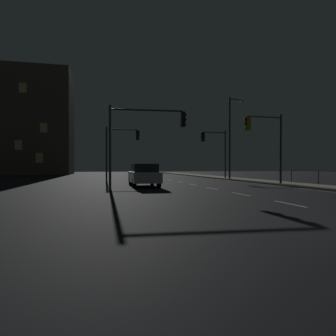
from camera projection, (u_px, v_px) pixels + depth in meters
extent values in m
plane|color=black|center=(191.00, 184.00, 23.39)|extent=(112.00, 112.00, 0.00)
cube|color=#9E937F|center=(272.00, 182.00, 24.90)|extent=(2.55, 77.00, 0.14)
cube|color=silver|center=(290.00, 204.00, 11.19)|extent=(0.14, 2.00, 0.01)
cube|color=silver|center=(241.00, 194.00, 15.09)|extent=(0.14, 2.00, 0.01)
cube|color=silver|center=(212.00, 188.00, 18.99)|extent=(0.14, 2.00, 0.01)
cube|color=silver|center=(193.00, 185.00, 22.90)|extent=(0.14, 2.00, 0.01)
cube|color=silver|center=(180.00, 182.00, 26.80)|extent=(0.14, 2.00, 0.01)
cube|color=silver|center=(170.00, 180.00, 30.71)|extent=(0.14, 2.00, 0.01)
cube|color=silver|center=(162.00, 178.00, 34.61)|extent=(0.14, 2.00, 0.01)
cube|color=silver|center=(156.00, 177.00, 38.51)|extent=(0.14, 2.00, 0.01)
cube|color=silver|center=(151.00, 176.00, 42.42)|extent=(0.14, 2.00, 0.01)
cube|color=silver|center=(146.00, 175.00, 46.32)|extent=(0.14, 2.00, 0.01)
cube|color=silver|center=(143.00, 175.00, 50.23)|extent=(0.14, 2.00, 0.01)
cube|color=silver|center=(229.00, 181.00, 29.45)|extent=(0.14, 53.00, 0.01)
cube|color=silver|center=(144.00, 177.00, 20.93)|extent=(1.85, 4.41, 0.70)
cube|color=#1E2328|center=(144.00, 168.00, 20.68)|extent=(1.62, 2.48, 0.55)
cylinder|color=black|center=(131.00, 181.00, 22.14)|extent=(0.22, 0.64, 0.64)
cylinder|color=black|center=(152.00, 181.00, 22.47)|extent=(0.22, 0.64, 0.64)
cylinder|color=black|center=(134.00, 183.00, 19.38)|extent=(0.22, 0.64, 0.64)
cylinder|color=black|center=(159.00, 183.00, 19.72)|extent=(0.22, 0.64, 0.64)
cube|color=navy|center=(143.00, 174.00, 29.43)|extent=(2.00, 4.47, 0.70)
cube|color=#1E2328|center=(142.00, 167.00, 29.67)|extent=(1.70, 2.53, 0.55)
cylinder|color=black|center=(154.00, 178.00, 28.28)|extent=(0.25, 0.65, 0.64)
cylinder|color=black|center=(137.00, 178.00, 27.87)|extent=(0.25, 0.65, 0.64)
cylinder|color=black|center=(148.00, 177.00, 31.00)|extent=(0.25, 0.65, 0.64)
cylinder|color=black|center=(133.00, 177.00, 30.59)|extent=(0.25, 0.65, 0.64)
cylinder|color=#38383D|center=(225.00, 154.00, 32.66)|extent=(0.16, 0.16, 5.14)
cylinder|color=#2D3033|center=(214.00, 133.00, 32.27)|extent=(2.61, 0.30, 0.11)
cube|color=black|center=(203.00, 137.00, 31.89)|extent=(0.30, 0.36, 0.95)
sphere|color=black|center=(202.00, 134.00, 31.85)|extent=(0.20, 0.20, 0.20)
sphere|color=black|center=(202.00, 137.00, 31.85)|extent=(0.20, 0.20, 0.20)
sphere|color=#19D84C|center=(202.00, 140.00, 31.85)|extent=(0.20, 0.20, 0.20)
cylinder|color=#4C4C51|center=(110.00, 147.00, 18.55)|extent=(0.16, 0.16, 5.18)
cylinder|color=#38383D|center=(147.00, 110.00, 18.90)|extent=(4.58, 0.37, 0.11)
cube|color=black|center=(183.00, 119.00, 19.28)|extent=(0.30, 0.36, 0.95)
sphere|color=black|center=(185.00, 115.00, 19.30)|extent=(0.20, 0.20, 0.20)
sphere|color=black|center=(185.00, 119.00, 19.30)|extent=(0.20, 0.20, 0.20)
sphere|color=#19D84C|center=(185.00, 124.00, 19.31)|extent=(0.20, 0.20, 0.20)
cylinder|color=#2D3033|center=(281.00, 149.00, 22.27)|extent=(0.16, 0.16, 5.11)
cylinder|color=#4C4C51|center=(265.00, 117.00, 21.93)|extent=(2.68, 0.18, 0.11)
cube|color=olive|center=(248.00, 124.00, 21.61)|extent=(0.29, 0.35, 0.95)
sphere|color=black|center=(246.00, 119.00, 21.57)|extent=(0.20, 0.20, 0.20)
sphere|color=black|center=(246.00, 123.00, 21.57)|extent=(0.20, 0.20, 0.20)
sphere|color=#19D84C|center=(246.00, 128.00, 21.57)|extent=(0.20, 0.20, 0.20)
cylinder|color=#2D3033|center=(106.00, 154.00, 29.20)|extent=(0.16, 0.16, 5.24)
cylinder|color=#4C4C51|center=(122.00, 130.00, 29.38)|extent=(2.99, 0.37, 0.11)
cube|color=black|center=(137.00, 135.00, 29.58)|extent=(0.31, 0.36, 0.95)
sphere|color=black|center=(139.00, 132.00, 29.60)|extent=(0.20, 0.20, 0.20)
sphere|color=black|center=(139.00, 135.00, 29.60)|extent=(0.20, 0.20, 0.20)
sphere|color=#19D84C|center=(139.00, 138.00, 29.60)|extent=(0.20, 0.20, 0.20)
cylinder|color=#2D3033|center=(230.00, 138.00, 30.70)|extent=(0.18, 0.18, 8.31)
cylinder|color=#4C4C51|center=(236.00, 100.00, 31.09)|extent=(1.68, 0.57, 0.10)
ellipsoid|color=#F9D172|center=(243.00, 101.00, 31.50)|extent=(0.56, 0.36, 0.24)
cylinder|color=#59595E|center=(318.00, 178.00, 21.14)|extent=(0.09, 0.09, 0.95)
cylinder|color=#59595E|center=(291.00, 176.00, 24.15)|extent=(0.09, 0.09, 0.95)
cube|color=brown|center=(24.00, 123.00, 51.65)|extent=(15.74, 10.49, 17.61)
cube|color=#EACC7A|center=(18.00, 145.00, 46.61)|extent=(1.10, 0.06, 1.50)
cube|color=#EACC7A|center=(23.00, 88.00, 46.70)|extent=(1.10, 0.06, 1.50)
cube|color=#EACC7A|center=(44.00, 128.00, 47.40)|extent=(1.10, 0.06, 1.50)
cube|color=#EACC7A|center=(39.00, 158.00, 47.29)|extent=(1.10, 0.06, 1.50)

